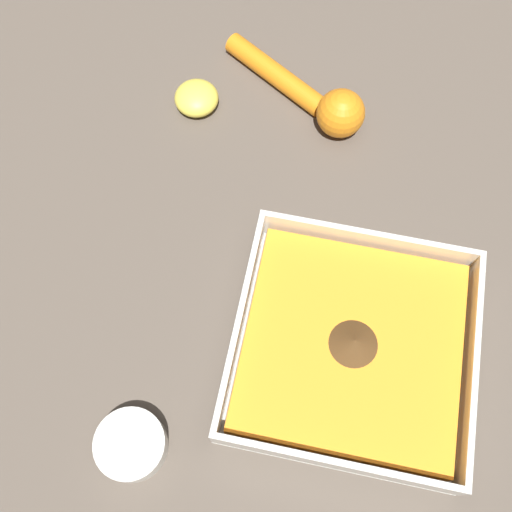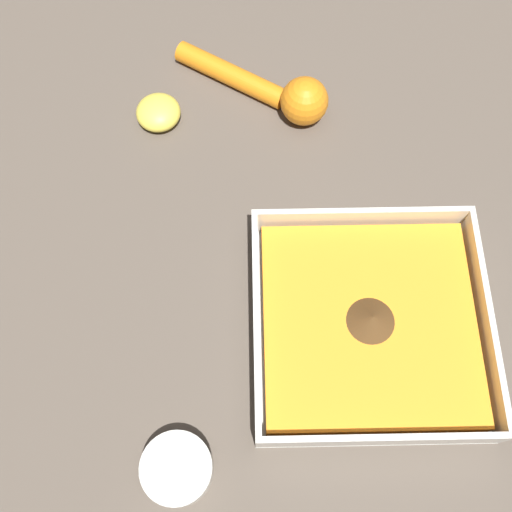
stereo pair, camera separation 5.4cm
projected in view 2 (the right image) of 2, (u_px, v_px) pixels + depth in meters
The scene contains 5 objects.
ground_plane at pixel (344, 363), 0.61m from camera, with size 4.00×4.00×0.00m, color brown.
square_dish at pixel (368, 325), 0.61m from camera, with size 0.23×0.23×0.05m.
spice_bowl at pixel (177, 469), 0.56m from camera, with size 0.07×0.07×0.03m.
lemon_squeezer at pixel (278, 92), 0.72m from camera, with size 0.13×0.19×0.06m.
lemon_half at pixel (158, 112), 0.71m from camera, with size 0.05×0.05×0.03m.
Camera 2 is at (0.13, -0.09, 0.61)m, focal length 42.00 mm.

